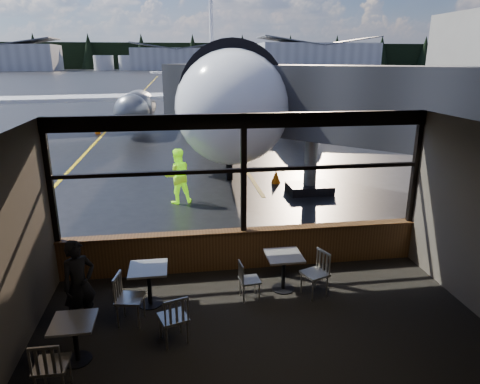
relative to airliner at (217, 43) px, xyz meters
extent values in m
plane|color=black|center=(-1.38, 100.38, -5.52)|extent=(520.00, 520.00, 0.00)
cube|color=black|center=(-1.38, -22.62, -5.51)|extent=(8.00, 6.00, 0.01)
cube|color=#38332D|center=(-1.38, -22.62, -2.02)|extent=(8.00, 6.00, 0.04)
cube|color=#4C2E17|center=(-1.38, -19.62, -5.07)|extent=(8.00, 0.28, 0.90)
cube|color=black|center=(-1.38, -19.62, -2.17)|extent=(8.00, 0.18, 0.30)
cube|color=black|center=(-5.33, -19.62, -3.32)|extent=(0.12, 0.12, 2.60)
cube|color=black|center=(-1.38, -19.62, -3.32)|extent=(0.12, 0.12, 2.60)
cube|color=black|center=(2.57, -19.62, -3.32)|extent=(0.12, 0.12, 2.60)
cube|color=black|center=(-1.38, -19.62, -3.22)|extent=(8.00, 0.10, 0.08)
imported|color=black|center=(-4.55, -21.39, -4.71)|extent=(0.71, 0.67, 1.64)
imported|color=#BFF219|center=(-2.80, -14.70, -4.62)|extent=(1.01, 0.86, 1.82)
cone|color=orange|center=(0.94, -12.91, -5.27)|extent=(0.36, 0.36, 0.51)
cone|color=#E03A07|center=(-7.76, -0.10, -5.26)|extent=(0.38, 0.38, 0.52)
cylinder|color=silver|center=(-31.38, 162.38, -2.52)|extent=(8.00, 8.00, 6.00)
cylinder|color=silver|center=(-21.38, 162.38, -2.52)|extent=(8.00, 8.00, 6.00)
cylinder|color=silver|center=(-11.38, 162.38, -2.52)|extent=(8.00, 8.00, 6.00)
cube|color=black|center=(-1.38, 190.38, 0.48)|extent=(360.00, 3.00, 12.00)
camera|label=1|loc=(-2.76, -28.35, -0.96)|focal=32.00mm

